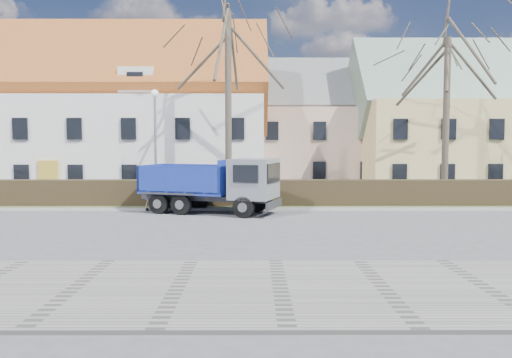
{
  "coord_description": "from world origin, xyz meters",
  "views": [
    {
      "loc": [
        -0.55,
        -19.09,
        3.17
      ],
      "look_at": [
        -0.49,
        3.36,
        1.6
      ],
      "focal_mm": 35.0,
      "sensor_mm": 36.0,
      "label": 1
    }
  ],
  "objects_px": {
    "streetlight": "(155,147)",
    "dump_truck": "(205,185)",
    "parked_car_a": "(177,189)",
    "cart_frame": "(146,204)"
  },
  "relations": [
    {
      "from": "cart_frame",
      "to": "parked_car_a",
      "type": "xyz_separation_m",
      "value": [
        0.61,
        5.49,
        0.26
      ]
    },
    {
      "from": "dump_truck",
      "to": "parked_car_a",
      "type": "height_order",
      "value": "dump_truck"
    },
    {
      "from": "parked_car_a",
      "to": "cart_frame",
      "type": "bearing_deg",
      "value": 154.19
    },
    {
      "from": "dump_truck",
      "to": "streetlight",
      "type": "xyz_separation_m",
      "value": [
        -2.9,
        3.14,
        1.73
      ]
    },
    {
      "from": "cart_frame",
      "to": "parked_car_a",
      "type": "distance_m",
      "value": 5.53
    },
    {
      "from": "cart_frame",
      "to": "parked_car_a",
      "type": "bearing_deg",
      "value": 83.64
    },
    {
      "from": "streetlight",
      "to": "dump_truck",
      "type": "bearing_deg",
      "value": -47.31
    },
    {
      "from": "dump_truck",
      "to": "streetlight",
      "type": "bearing_deg",
      "value": 151.32
    },
    {
      "from": "streetlight",
      "to": "cart_frame",
      "type": "relative_size",
      "value": 8.62
    },
    {
      "from": "cart_frame",
      "to": "parked_car_a",
      "type": "relative_size",
      "value": 0.21
    }
  ]
}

